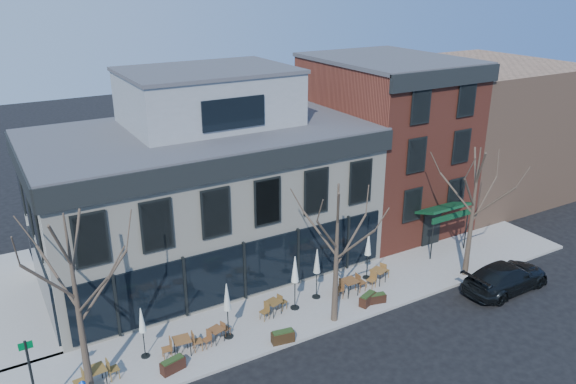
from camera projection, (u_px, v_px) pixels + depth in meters
ground at (245, 302)px, 29.41m from camera, size 120.00×120.00×0.00m
sidewalk_front at (319, 303)px, 29.18m from camera, size 33.50×4.70×0.15m
corner_building at (204, 188)px, 31.84m from camera, size 18.39×10.39×11.10m
red_brick_building at (384, 141)px, 37.52m from camera, size 8.20×11.78×11.18m
bg_building at (476, 128)px, 43.28m from camera, size 12.00×12.00×10.00m
tree_corner at (78, 305)px, 21.31m from camera, size 3.93×3.98×7.92m
tree_mid at (337, 253)px, 26.32m from camera, size 3.50×3.55×7.04m
tree_right at (473, 211)px, 30.47m from camera, size 3.72×3.77×7.48m
sign_pole at (31, 374)px, 20.90m from camera, size 0.50×0.10×3.40m
parked_sedan at (506, 277)px, 30.28m from camera, size 5.45×2.37×1.56m
cafe_set_0 at (96, 375)px, 23.00m from camera, size 1.92×0.82×0.99m
cafe_set_1 at (182, 345)px, 24.91m from camera, size 1.89×0.81×0.98m
cafe_set_2 at (216, 334)px, 25.80m from camera, size 1.61×0.86×0.83m
cafe_set_3 at (273, 306)px, 27.89m from camera, size 1.75×0.89×0.90m
cafe_set_4 at (350, 286)px, 29.61m from camera, size 1.99×0.81×1.05m
cafe_set_5 at (378, 275)px, 30.76m from camera, size 1.90×1.06×0.98m
umbrella_0 at (142, 323)px, 24.29m from camera, size 0.40×0.40×2.51m
umbrella_1 at (227, 300)px, 25.56m from camera, size 0.46×0.46×2.85m
umbrella_2 at (295, 272)px, 27.82m from camera, size 0.47×0.47×2.95m
umbrella_3 at (317, 264)px, 28.83m from camera, size 0.45×0.45×2.82m
umbrella_4 at (368, 247)px, 30.75m from camera, size 0.44×0.44×2.76m
planter_0 at (173, 365)px, 23.92m from camera, size 1.13×0.65×0.59m
planter_1 at (283, 336)px, 25.82m from camera, size 1.12×0.60×0.59m
planter_2 at (368, 299)px, 28.84m from camera, size 1.14×0.78×0.59m
planter_3 at (377, 298)px, 28.98m from camera, size 0.98×0.57×0.51m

